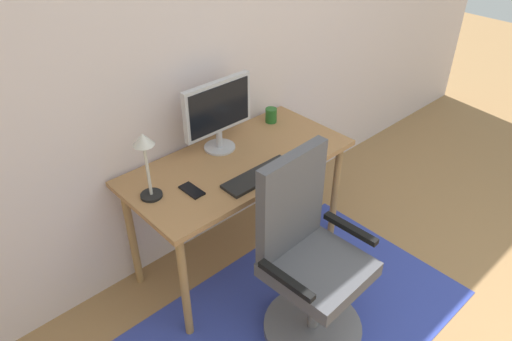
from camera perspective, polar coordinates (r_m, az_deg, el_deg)
The scene contains 10 objects.
wall_back at distance 2.77m, azimuth -5.32°, elevation 15.64°, with size 6.00×0.10×2.60m, color silver.
area_rug at distance 2.79m, azimuth 5.09°, elevation -17.17°, with size 1.80×1.15×0.01m, color #3242A0.
desk at distance 2.71m, azimuth -2.04°, elevation -0.18°, with size 1.30×0.62×0.73m.
monitor at distance 2.66m, azimuth -4.55°, elevation 7.14°, with size 0.45×0.18×0.41m.
keyboard at distance 2.52m, azimuth 0.39°, elevation -0.60°, with size 0.43×0.13×0.02m, color black.
computer_mouse at distance 2.70m, azimuth 5.71°, elevation 2.06°, with size 0.06×0.10×0.03m, color white.
coffee_cup at distance 3.02m, azimuth 1.80°, elevation 6.59°, with size 0.07×0.07×0.09m, color #235E22.
cell_phone at distance 2.44m, azimuth -7.65°, elevation -2.36°, with size 0.07×0.14×0.01m, color black.
desk_lamp at distance 2.31m, azimuth -13.05°, elevation 1.90°, with size 0.11×0.11×0.36m.
office_chair at distance 2.46m, azimuth 6.28°, elevation -11.68°, with size 0.54×0.53×1.04m.
Camera 1 is at (-1.59, 0.12, 2.18)m, focal length 33.60 mm.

